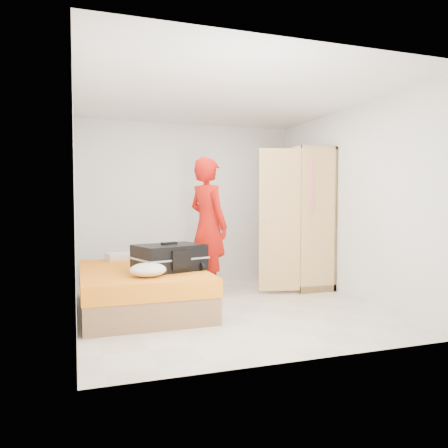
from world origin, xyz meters
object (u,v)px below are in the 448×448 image
object	(u,v)px
wardrobe	(297,222)
round_cushion	(148,270)
bed	(141,289)
suitcase	(169,257)
person	(208,226)

from	to	relation	value
wardrobe	round_cushion	world-z (taller)	wardrobe
bed	suitcase	world-z (taller)	suitcase
wardrobe	suitcase	size ratio (longest dim) A/B	2.31
bed	round_cushion	size ratio (longest dim) A/B	5.12
bed	round_cushion	distance (m)	0.69
bed	person	distance (m)	1.40
person	wardrobe	bearing A→B (deg)	-110.18
bed	person	xyz separation A→B (m)	(1.04, 0.62, 0.71)
round_cushion	bed	bearing A→B (deg)	88.95
wardrobe	person	xyz separation A→B (m)	(-1.47, -0.08, -0.03)
round_cushion	person	bearing A→B (deg)	49.55
wardrobe	suitcase	bearing A→B (deg)	-156.91
bed	round_cushion	bearing A→B (deg)	-91.05
suitcase	wardrobe	bearing A→B (deg)	5.61
person	bed	bearing A→B (deg)	97.64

